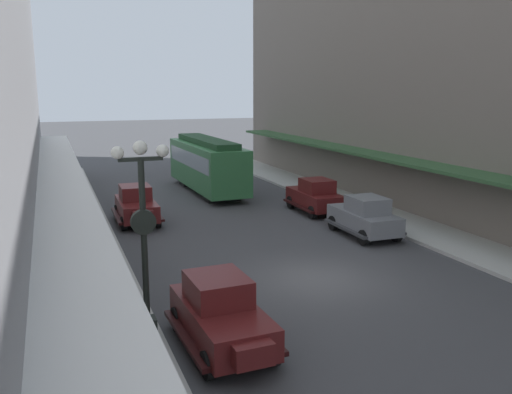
{
  "coord_description": "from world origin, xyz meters",
  "views": [
    {
      "loc": [
        -8.5,
        -16.01,
        6.56
      ],
      "look_at": [
        0.0,
        6.0,
        1.8
      ],
      "focal_mm": 37.83,
      "sensor_mm": 36.0,
      "label": 1
    }
  ],
  "objects": [
    {
      "name": "ground_plane",
      "position": [
        0.0,
        0.0,
        0.0
      ],
      "size": [
        200.0,
        200.0,
        0.0
      ],
      "primitive_type": "plane",
      "color": "#424244"
    },
    {
      "name": "pedestrian_2",
      "position": [
        -8.21,
        -2.85,
        1.01
      ],
      "size": [
        0.36,
        0.28,
        1.67
      ],
      "color": "#2D2D33",
      "rests_on": "sidewalk_left"
    },
    {
      "name": "lamp_post_with_clock",
      "position": [
        -6.4,
        -2.66,
        2.99
      ],
      "size": [
        1.42,
        0.44,
        5.16
      ],
      "color": "black",
      "rests_on": "sidewalk_left"
    },
    {
      "name": "parked_car_1",
      "position": [
        -4.64,
        10.47,
        0.94
      ],
      "size": [
        2.2,
        4.28,
        1.84
      ],
      "color": "#591919",
      "rests_on": "ground"
    },
    {
      "name": "pedestrian_0",
      "position": [
        -6.96,
        -4.42,
        1.01
      ],
      "size": [
        0.36,
        0.28,
        1.67
      ],
      "color": "#4C4238",
      "rests_on": "sidewalk_left"
    },
    {
      "name": "sidewalk_left",
      "position": [
        -7.5,
        0.0,
        0.07
      ],
      "size": [
        3.0,
        60.0,
        0.15
      ],
      "primitive_type": "cube",
      "color": "#B7B5AD",
      "rests_on": "ground"
    },
    {
      "name": "fire_hydrant",
      "position": [
        6.35,
        7.1,
        0.56
      ],
      "size": [
        0.24,
        0.24,
        0.82
      ],
      "color": "#B21E19",
      "rests_on": "sidewalk_right"
    },
    {
      "name": "parked_car_2",
      "position": [
        -4.68,
        -3.62,
        0.94
      ],
      "size": [
        2.26,
        4.3,
        1.84
      ],
      "color": "#591919",
      "rests_on": "ground"
    },
    {
      "name": "parked_car_3",
      "position": [
        4.57,
        4.26,
        0.94
      ],
      "size": [
        2.19,
        4.28,
        1.84
      ],
      "color": "slate",
      "rests_on": "ground"
    },
    {
      "name": "sidewalk_right",
      "position": [
        7.5,
        0.0,
        0.07
      ],
      "size": [
        3.0,
        60.0,
        0.15
      ],
      "primitive_type": "cube",
      "color": "#B7B5AD",
      "rests_on": "ground"
    },
    {
      "name": "parked_car_0",
      "position": [
        4.67,
        9.3,
        0.94
      ],
      "size": [
        2.19,
        4.28,
        1.84
      ],
      "color": "#591919",
      "rests_on": "ground"
    },
    {
      "name": "streetcar",
      "position": [
        0.9,
        17.01,
        1.9
      ],
      "size": [
        2.69,
        9.64,
        3.46
      ],
      "color": "#33723F",
      "rests_on": "ground"
    }
  ]
}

